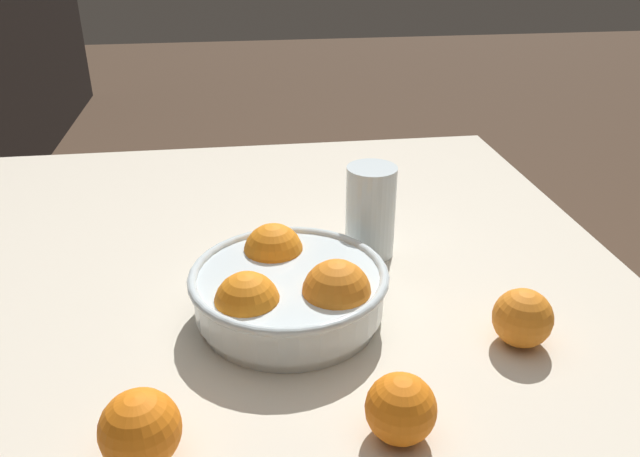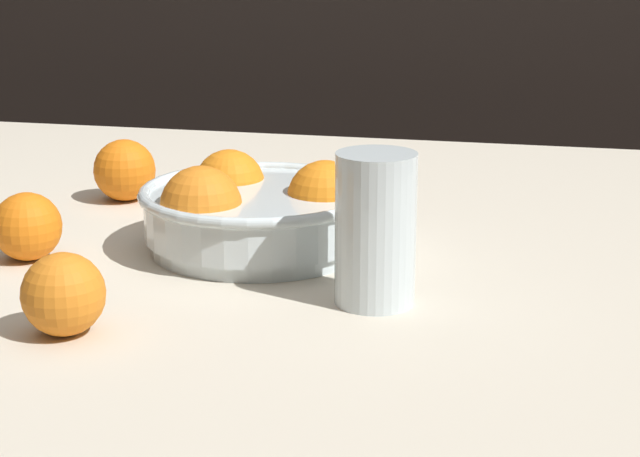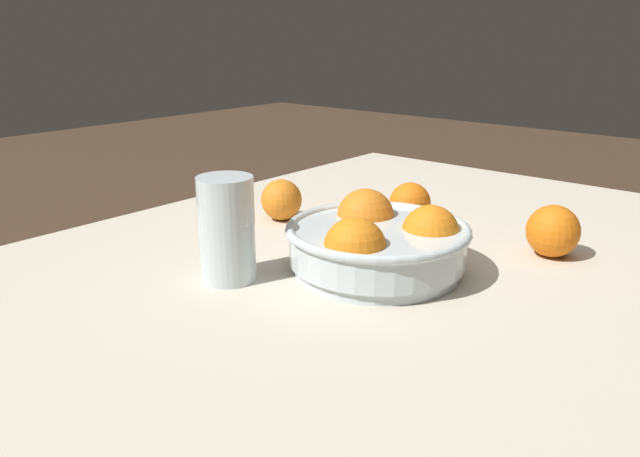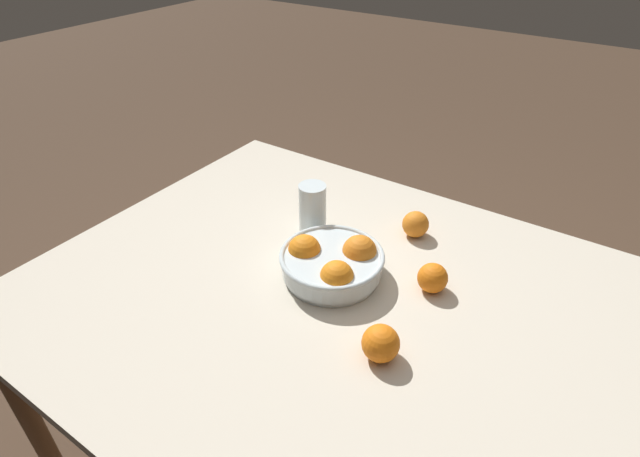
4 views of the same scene
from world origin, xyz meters
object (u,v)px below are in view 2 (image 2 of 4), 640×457
fruit_bowl (256,210)px  orange_loose_front (27,227)px  orange_loose_near_bowl (125,170)px  juice_glass (375,237)px  orange_loose_aside (63,294)px

fruit_bowl → orange_loose_front: (-0.22, -0.09, -0.01)m
orange_loose_near_bowl → orange_loose_front: (-0.00, -0.24, -0.00)m
juice_glass → orange_loose_front: size_ratio=1.98×
orange_loose_near_bowl → orange_loose_aside: bearing=-73.9°
orange_loose_front → orange_loose_aside: same height
juice_glass → orange_loose_near_bowl: juice_glass is taller
fruit_bowl → orange_loose_aside: fruit_bowl is taller
orange_loose_aside → orange_loose_front: bearing=125.0°
orange_loose_near_bowl → orange_loose_front: size_ratio=1.09×
orange_loose_front → juice_glass: bearing=-7.4°
juice_glass → orange_loose_aside: 0.27m
fruit_bowl → orange_loose_front: bearing=-158.0°
juice_glass → orange_loose_aside: (-0.24, -0.13, -0.03)m
orange_loose_near_bowl → orange_loose_aside: orange_loose_near_bowl is taller
juice_glass → orange_loose_near_bowl: 0.46m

